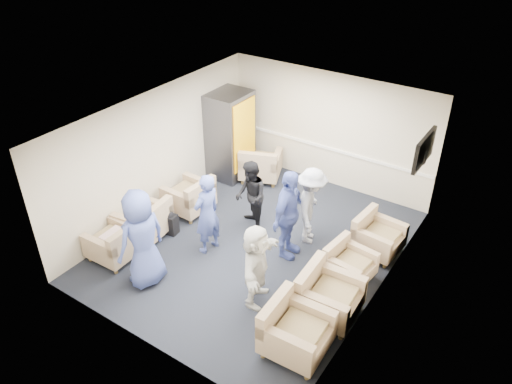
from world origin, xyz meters
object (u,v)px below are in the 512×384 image
Objects in this scene: armchair_left_near at (116,244)px; armchair_left_far at (191,198)px; armchair_left_mid at (146,222)px; armchair_right_midfar at (347,264)px; armchair_right_midnear at (326,297)px; person_back_left at (251,196)px; person_mid_left at (207,214)px; person_mid_right at (288,215)px; armchair_right_far at (376,237)px; armchair_corner at (260,166)px; vending_machine at (230,135)px; person_back_right at (311,206)px; person_front_left at (142,239)px; armchair_right_near at (293,332)px; person_front_right at (256,265)px.

armchair_left_far is (0.14, 2.02, 0.02)m from armchair_left_near.
armchair_right_midfar is at bearing 99.02° from armchair_left_mid.
armchair_right_midnear is 0.64× the size of person_back_left.
person_mid_left is at bearing -61.14° from person_back_left.
person_mid_right is at bearing 25.54° from person_back_left.
armchair_right_far is 0.76× the size of armchair_corner.
armchair_left_mid is 0.47× the size of vending_machine.
armchair_right_midfar is at bearing -93.82° from person_mid_right.
person_mid_right reaches higher than armchair_left_far.
armchair_right_midnear is at bearing -35.67° from vending_machine.
person_back_left is (-2.45, -0.69, 0.43)m from armchair_right_far.
person_back_left is (-2.33, 0.33, 0.46)m from armchair_right_midfar.
armchair_right_midnear is at bearing -168.44° from armchair_right_midfar.
person_mid_left is (1.29, 0.38, 0.48)m from armchair_left_mid.
person_mid_right is (-1.34, 1.00, 0.54)m from armchair_right_midnear.
armchair_right_midnear is 2.03m from armchair_right_far.
person_mid_right reaches higher than person_back_right.
person_mid_left is at bearing 173.99° from person_front_left.
person_front_left is 1.39m from person_mid_left.
armchair_right_midfar is 0.50× the size of person_mid_left.
vending_machine is 1.39× the size of person_back_left.
armchair_right_near is at bearing 100.91° from person_front_left.
armchair_right_near reaches higher than armchair_left_near.
person_mid_left reaches higher than armchair_right_midnear.
person_back_left reaches higher than armchair_right_midfar.
armchair_left_mid is at bearing -126.69° from person_front_left.
armchair_left_mid is at bearing 123.29° from armchair_right_far.
armchair_right_near reaches higher than armchair_left_mid.
armchair_left_near is at bearing 87.16° from armchair_right_near.
person_mid_right is at bearing 111.50° from armchair_corner.
armchair_left_far is 3.97m from armchair_right_far.
vending_machine reaches higher than armchair_right_far.
person_front_left is at bearing 92.37° from person_front_right.
vending_machine is 1.26× the size of person_mid_left.
armchair_right_near is 0.52× the size of person_mid_right.
vending_machine is (-0.10, 3.02, 0.70)m from armchair_left_mid.
armchair_left_mid is 3.10m from vending_machine.
person_mid_right is at bearing 50.50° from armchair_right_midnear.
armchair_left_mid is 0.60× the size of person_mid_left.
armchair_left_far is at bearing -127.22° from person_back_left.
person_back_right is (1.49, 1.35, -0.03)m from person_mid_left.
vending_machine reaches higher than person_front_left.
armchair_left_mid is at bearing 88.65° from armchair_right_midnear.
armchair_right_midnear is 0.58× the size of person_mid_left.
armchair_left_near is at bearing 59.11° from armchair_corner.
armchair_right_far is at bearing -4.46° from armchair_right_near.
armchair_corner is at bearing -167.11° from person_front_left.
armchair_right_midfar is at bearing -140.89° from person_back_right.
person_mid_left is at bearing 99.57° from armchair_left_mid.
person_front_right is (2.69, -1.47, 0.41)m from armchair_left_far.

